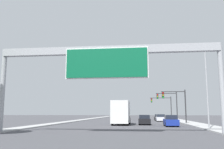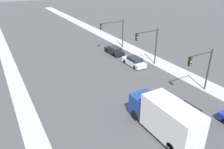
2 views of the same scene
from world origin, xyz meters
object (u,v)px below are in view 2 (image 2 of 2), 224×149
object	(u,v)px
truck_box_primary	(165,117)
traffic_light_near_intersection	(202,65)
car_near_center	(114,50)
traffic_light_mid_block	(150,42)
car_far_center	(134,62)
traffic_light_far_intersection	(115,30)
car_mid_right	(185,113)

from	to	relation	value
truck_box_primary	traffic_light_near_intersection	xyz separation A→B (m)	(8.93, 3.76, 1.96)
car_near_center	truck_box_primary	bearing A→B (deg)	-108.11
truck_box_primary	traffic_light_mid_block	world-z (taller)	traffic_light_mid_block
car_far_center	car_near_center	distance (m)	6.40
car_near_center	traffic_light_near_intersection	distance (m)	18.02
car_near_center	traffic_light_mid_block	world-z (taller)	traffic_light_mid_block
traffic_light_mid_block	car_far_center	bearing A→B (deg)	146.45
truck_box_primary	traffic_light_mid_block	xyz separation A→B (m)	(8.88, 13.76, 2.25)
traffic_light_near_intersection	traffic_light_mid_block	xyz separation A→B (m)	(-0.05, 10.00, 0.30)
car_near_center	traffic_light_mid_block	distance (m)	8.57
car_far_center	traffic_light_mid_block	world-z (taller)	traffic_light_mid_block
car_far_center	car_near_center	size ratio (longest dim) A/B	1.03
car_near_center	traffic_light_near_intersection	bearing A→B (deg)	-83.75
car_near_center	truck_box_primary	world-z (taller)	truck_box_primary
traffic_light_mid_block	traffic_light_far_intersection	bearing A→B (deg)	92.20
truck_box_primary	car_far_center	bearing A→B (deg)	64.99
car_near_center	traffic_light_mid_block	bearing A→B (deg)	-76.17
car_far_center	truck_box_primary	xyz separation A→B (m)	(-7.00, -15.01, 1.11)
car_mid_right	truck_box_primary	xyz separation A→B (m)	(-3.50, -0.66, 1.09)
traffic_light_far_intersection	traffic_light_mid_block	bearing A→B (deg)	-87.80
car_mid_right	car_near_center	size ratio (longest dim) A/B	0.98
car_far_center	traffic_light_near_intersection	distance (m)	11.82
car_near_center	traffic_light_far_intersection	size ratio (longest dim) A/B	0.80
car_mid_right	car_near_center	xyz separation A→B (m)	(3.50, 20.75, -0.03)
traffic_light_near_intersection	traffic_light_far_intersection	bearing A→B (deg)	91.24
car_mid_right	traffic_light_near_intersection	xyz separation A→B (m)	(5.43, 3.09, 3.05)
traffic_light_far_intersection	traffic_light_near_intersection	bearing A→B (deg)	-88.76
car_near_center	car_mid_right	bearing A→B (deg)	-99.58
car_mid_right	truck_box_primary	distance (m)	3.73
car_far_center	car_near_center	world-z (taller)	car_far_center
car_far_center	traffic_light_near_intersection	world-z (taller)	traffic_light_near_intersection
truck_box_primary	traffic_light_far_intersection	world-z (taller)	traffic_light_far_intersection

